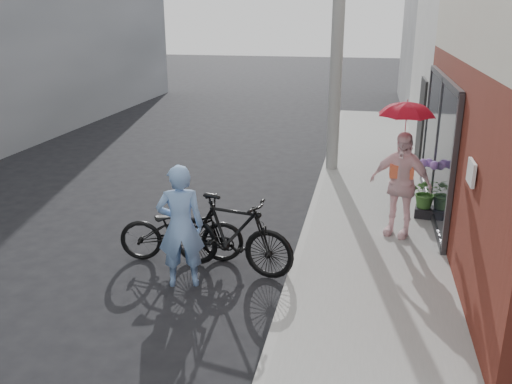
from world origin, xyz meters
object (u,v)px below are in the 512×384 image
(utility_pole, at_px, (338,21))
(kimono_woman, at_px, (400,184))
(bike_left, at_px, (181,230))
(bike_right, at_px, (231,234))
(officer, at_px, (181,226))
(planter, at_px, (424,212))

(utility_pole, relative_size, kimono_woman, 3.95)
(bike_left, bearing_deg, bike_right, -113.06)
(officer, height_order, kimono_woman, kimono_woman)
(bike_left, xyz_separation_m, kimono_woman, (3.30, 1.45, 0.50))
(bike_right, bearing_deg, utility_pole, -0.01)
(officer, distance_m, bike_left, 0.89)
(bike_right, bearing_deg, kimono_woman, -44.82)
(officer, bearing_deg, bike_right, -153.99)
(bike_left, height_order, planter, bike_left)
(utility_pole, xyz_separation_m, bike_left, (-1.94, -5.28, -3.00))
(bike_right, xyz_separation_m, kimono_woman, (2.46, 1.65, 0.41))
(bike_left, bearing_deg, officer, -169.68)
(bike_right, bearing_deg, officer, 144.96)
(bike_right, xyz_separation_m, planter, (3.00, 2.60, -0.38))
(utility_pole, xyz_separation_m, kimono_woman, (1.36, -3.84, -2.49))
(bike_right, distance_m, planter, 3.99)
(planter, bearing_deg, utility_pole, 123.33)
(utility_pole, height_order, bike_left, utility_pole)
(kimono_woman, bearing_deg, bike_left, -133.89)
(officer, relative_size, planter, 5.27)
(utility_pole, relative_size, officer, 3.94)
(bike_left, bearing_deg, kimono_woman, -75.63)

